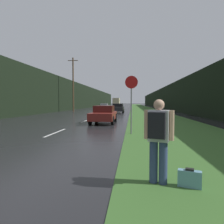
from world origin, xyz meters
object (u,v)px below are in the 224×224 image
at_px(suitcase, 190,179).
at_px(car_passing_far, 118,108).
at_px(stop_sign, 131,99).
at_px(car_oncoming, 104,107).
at_px(car_passing_near, 104,114).
at_px(delivery_truck, 117,102).
at_px(hitchhiker_with_backpack, 158,136).

height_order(suitcase, car_passing_far, car_passing_far).
distance_m(stop_sign, car_passing_far, 21.42).
bearing_deg(car_passing_far, car_oncoming, -71.82).
relative_size(suitcase, car_oncoming, 0.10).
xyz_separation_m(car_passing_near, car_passing_far, (0.00, 15.78, 0.02)).
relative_size(stop_sign, suitcase, 6.63).
bearing_deg(car_passing_far, stop_sign, 96.01).
bearing_deg(car_passing_near, car_oncoming, -82.04).
bearing_deg(suitcase, car_passing_near, 122.99).
xyz_separation_m(stop_sign, car_passing_far, (-2.24, 21.27, -1.12)).
bearing_deg(car_passing_near, stop_sign, 112.21).
height_order(car_passing_near, car_oncoming, car_passing_near).
height_order(suitcase, car_oncoming, car_oncoming).
xyz_separation_m(car_oncoming, delivery_truck, (-0.00, 34.12, 1.01)).
xyz_separation_m(stop_sign, delivery_truck, (-6.08, 67.08, -0.12)).
relative_size(suitcase, delivery_truck, 0.06).
height_order(car_oncoming, delivery_truck, delivery_truck).
distance_m(car_passing_far, car_oncoming, 12.31).
height_order(stop_sign, hitchhiker_with_backpack, stop_sign).
relative_size(suitcase, car_passing_far, 0.11).
height_order(stop_sign, suitcase, stop_sign).
distance_m(hitchhiker_with_backpack, car_oncoming, 39.93).
bearing_deg(delivery_truck, car_passing_far, -85.21).
distance_m(stop_sign, delivery_truck, 67.36).
relative_size(hitchhiker_with_backpack, suitcase, 3.78).
bearing_deg(car_passing_far, car_passing_near, 90.00).
height_order(stop_sign, delivery_truck, delivery_truck).
bearing_deg(hitchhiker_with_backpack, stop_sign, 112.27).
bearing_deg(car_passing_near, car_passing_far, -90.00).
xyz_separation_m(stop_sign, suitcase, (1.17, -6.52, -1.67)).
xyz_separation_m(suitcase, delivery_truck, (-7.25, 73.60, 1.55)).
xyz_separation_m(suitcase, car_passing_near, (-3.41, 12.01, 0.53)).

